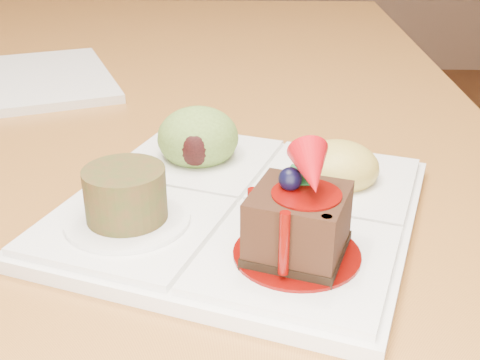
{
  "coord_description": "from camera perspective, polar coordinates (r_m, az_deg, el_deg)",
  "views": [
    {
      "loc": [
        0.22,
        -0.67,
        1.01
      ],
      "look_at": [
        0.2,
        -0.21,
        0.79
      ],
      "focal_mm": 45.0,
      "sensor_mm": 36.0,
      "label": 1
    }
  ],
  "objects": [
    {
      "name": "dining_table",
      "position": [
        0.77,
        -14.4,
        0.33
      ],
      "size": [
        1.0,
        1.8,
        0.75
      ],
      "color": "#A3712A",
      "rests_on": "ground"
    },
    {
      "name": "sampler_plate",
      "position": [
        0.52,
        -0.04,
        -1.04
      ],
      "size": [
        0.36,
        0.36,
        0.11
      ],
      "rotation": [
        0.0,
        0.0,
        -0.32
      ],
      "color": "white",
      "rests_on": "dining_table"
    },
    {
      "name": "second_plate",
      "position": [
        0.94,
        -21.02,
        8.67
      ],
      "size": [
        0.37,
        0.37,
        0.01
      ],
      "primitive_type": "cube",
      "rotation": [
        0.0,
        0.0,
        0.41
      ],
      "color": "white",
      "rests_on": "dining_table"
    }
  ]
}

